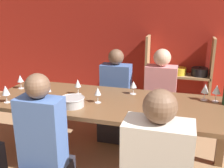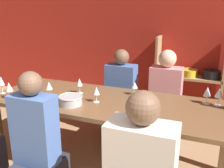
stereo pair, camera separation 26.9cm
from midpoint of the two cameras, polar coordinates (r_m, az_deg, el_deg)
name	(u,v)px [view 2 (the right image)]	position (r m, az deg, el deg)	size (l,w,h in m)	color
wall_back_red	(163,28)	(4.33, 12.85, 11.82)	(8.80, 0.06, 2.70)	red
shelf_unit	(190,89)	(4.26, 18.45, -1.12)	(1.01, 0.30, 1.24)	tan
dining_table	(108,109)	(2.68, 2.09, -5.50)	(2.46, 0.90, 0.78)	brown
mixing_bowl	(71,100)	(2.55, -6.05, -3.51)	(0.24, 0.24, 0.09)	#B7BABC
wine_glass_empty_a	(96,91)	(2.58, -0.45, -1.62)	(0.07, 0.07, 0.16)	white
wine_glass_empty_b	(49,86)	(2.78, -10.92, -0.46)	(0.08, 0.08, 0.16)	white
wine_glass_empty_c	(9,87)	(2.82, -19.03, -0.68)	(0.08, 0.08, 0.18)	white
wine_glass_red_a	(156,109)	(2.21, 13.14, -5.49)	(0.07, 0.07, 0.16)	white
wine_glass_white_a	(135,86)	(2.81, 7.67, -0.38)	(0.07, 0.07, 0.15)	white
wine_glass_red_b	(207,92)	(2.75, 22.71, -1.69)	(0.07, 0.07, 0.17)	white
wine_glass_red_c	(1,81)	(3.02, -20.67, 0.49)	(0.07, 0.07, 0.19)	white
wine_glass_white_b	(219,93)	(2.74, 24.95, -1.91)	(0.08, 0.08, 0.17)	white
wine_glass_red_d	(27,77)	(3.22, -15.88, 1.54)	(0.07, 0.07, 0.16)	white
wine_glass_white_c	(79,83)	(2.84, -4.44, 0.22)	(0.07, 0.07, 0.17)	white
wine_glass_white_d	(37,91)	(2.60, -13.13, -1.61)	(0.07, 0.07, 0.18)	white
cell_phone	(33,98)	(2.79, -14.23, -3.06)	(0.11, 0.16, 0.01)	#1E2338
person_near_a	(38,160)	(2.34, -12.64, -15.95)	(0.36, 0.44, 1.23)	#2D2D38
person_far_a	(164,110)	(3.37, 13.58, -5.57)	(0.38, 0.48, 1.20)	#2D2D38
person_far_b	(121,106)	(3.45, 4.18, -4.80)	(0.38, 0.47, 1.18)	#2D2D38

